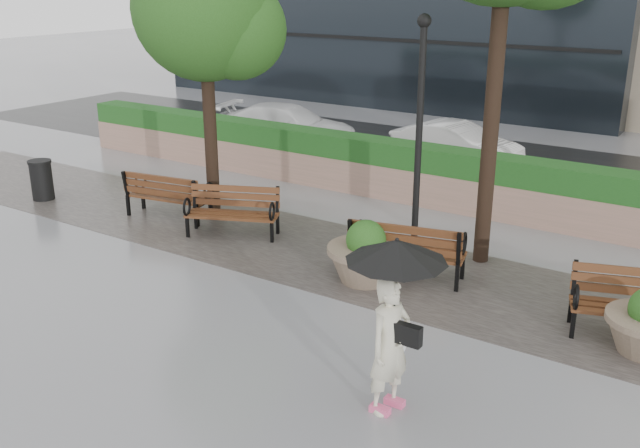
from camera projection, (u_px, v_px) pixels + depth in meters
The scene contains 15 objects.
ground at pixel (291, 335), 10.54m from camera, with size 100.00×100.00×0.00m, color gray.
cobble_strip at pixel (388, 269), 12.89m from camera, with size 28.00×3.20×0.01m, color #383330.
hedge_wall at pixel (475, 183), 15.82m from camera, with size 24.00×0.80×1.35m.
asphalt_street at pixel (529, 172), 19.18m from camera, with size 40.00×7.00×0.00m, color black.
bench_0 at pixel (169, 204), 15.52m from camera, with size 1.99×1.05×1.02m.
bench_1 at pixel (233, 222), 14.46m from camera, with size 1.97×1.41×0.99m.
bench_2 at pixel (406, 261), 12.43m from camera, with size 2.09×1.21×1.06m.
bench_3 at pixel (636, 319), 10.39m from camera, with size 1.99×1.30×1.00m.
planter_left at pixel (366, 258), 12.25m from camera, with size 1.33×1.33×1.12m.
trash_bin at pixel (42, 181), 16.74m from camera, with size 0.54×0.54×0.90m, color black.
lamppost at pixel (418, 158), 12.67m from camera, with size 0.28×0.28×4.43m.
tree_0 at pixel (212, 15), 14.69m from camera, with size 3.13×2.98×5.87m.
car_left at pixel (288, 126), 21.86m from camera, with size 1.80×4.42×1.28m, color white.
car_right at pixel (456, 145), 19.59m from camera, with size 1.28×3.66×1.21m, color white.
pedestrian at pixel (393, 310), 8.34m from camera, with size 1.20×1.20×2.20m.
Camera 1 is at (5.55, -7.59, 5.05)m, focal length 40.00 mm.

